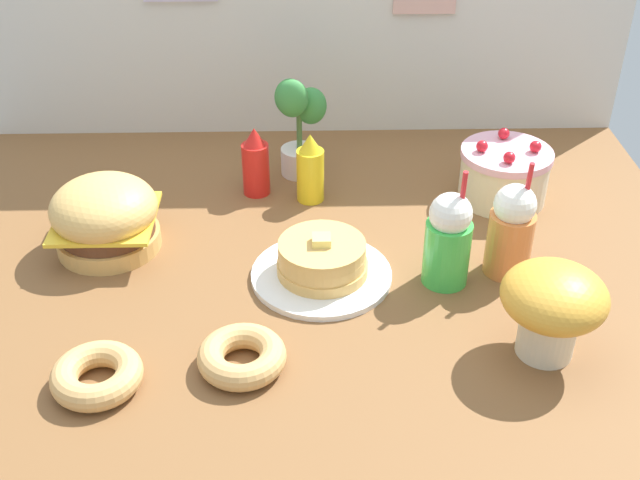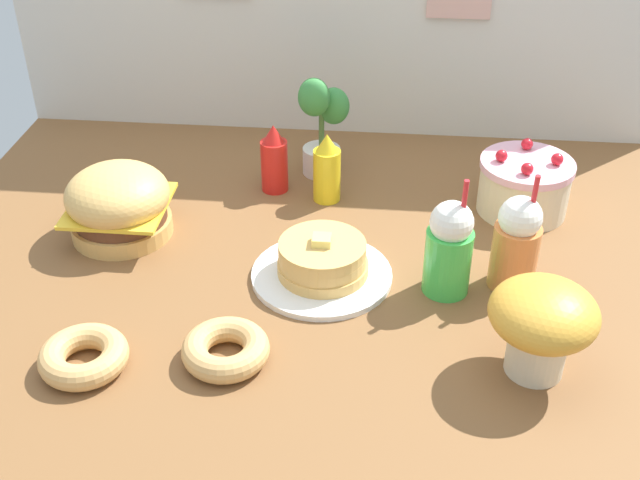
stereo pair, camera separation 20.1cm
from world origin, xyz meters
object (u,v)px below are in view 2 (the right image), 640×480
Objects in this scene: layer_cake at (524,186)px; mushroom_stool at (542,321)px; donut_pink_glaze at (84,356)px; mustard_bottle at (327,170)px; orange_float_cup at (516,243)px; pancake_stack at (322,263)px; potted_plant at (321,122)px; burger at (119,203)px; donut_chocolate at (226,349)px; cream_soda_cup at (449,248)px; ketchup_bottle at (274,160)px.

layer_cake is 0.70m from mushroom_stool.
donut_pink_glaze is 1.02m from mushroom_stool.
mustard_bottle is 0.67× the size of orange_float_cup.
potted_plant is (-0.06, 0.57, 0.13)m from pancake_stack.
donut_chocolate is at bearing -51.41° from burger.
burger is 0.64m from donut_chocolate.
donut_chocolate is (0.39, -0.49, -0.07)m from burger.
layer_cake is 0.38m from orange_float_cup.
cream_soda_cup is at bearing -166.97° from orange_float_cup.
orange_float_cup is at bearing 27.71° from donut_chocolate.
donut_pink_glaze is 1.07m from potted_plant.
potted_plant is (0.45, 0.96, 0.14)m from donut_pink_glaze.
mustard_bottle is at bearing 128.90° from cream_soda_cup.
mustard_bottle reaches higher than pancake_stack.
pancake_stack is 1.55× the size of mushroom_stool.
cream_soda_cup is (0.90, -0.18, 0.03)m from burger.
donut_chocolate is at bearing -119.33° from pancake_stack.
donut_pink_glaze is (-0.82, -0.37, -0.10)m from cream_soda_cup.
burger is at bearing -156.26° from mustard_bottle.
mushroom_stool is at bearing -94.13° from layer_cake.
burger reaches higher than donut_pink_glaze.
potted_plant is (-0.61, 0.18, 0.09)m from layer_cake.
potted_plant reaches higher than layer_cake.
potted_plant is at bearing 81.74° from donut_chocolate.
layer_cake is 1.32m from donut_pink_glaze.
mustard_bottle is at bearing 178.88° from layer_cake.
burger is 0.78× the size of pancake_stack.
potted_plant is at bearing 38.03° from burger.
potted_plant is at bearing 163.95° from layer_cake.
donut_pink_glaze is at bearing -157.56° from orange_float_cup.
burger reaches higher than pancake_stack.
ketchup_bottle is 0.80m from orange_float_cup.
cream_soda_cup is 0.98× the size of potted_plant.
mustard_bottle reaches higher than donut_pink_glaze.
pancake_stack is at bearing 176.29° from cream_soda_cup.
cream_soda_cup is 1.61× the size of donut_pink_glaze.
mustard_bottle is 0.55m from cream_soda_cup.
mushroom_stool is at bearing -22.91° from burger.
donut_pink_glaze is (-1.06, -0.78, -0.05)m from layer_cake.
ketchup_bottle reaches higher than donut_pink_glaze.
donut_chocolate is 0.85× the size of mushroom_stool.
mustard_bottle is at bearing -14.86° from ketchup_bottle.
burger is 1.43× the size of donut_chocolate.
burger is 0.61m from mustard_bottle.
ketchup_bottle is at bearing 89.97° from donut_chocolate.
mushroom_stool reaches higher than pancake_stack.
potted_plant is (-0.55, 0.55, 0.05)m from orange_float_cup.
ketchup_bottle is 1.08× the size of donut_chocolate.
ketchup_bottle is 0.17m from mustard_bottle.
mustard_bottle is (0.16, -0.04, 0.00)m from ketchup_bottle.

